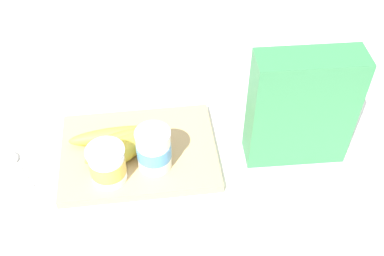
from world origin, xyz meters
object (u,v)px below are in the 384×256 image
cereal_box (301,109)px  banana_bunch (121,143)px  cutting_board (139,152)px  yogurt_cup_back (107,164)px  spoon (18,165)px  yogurt_cup_front (154,149)px

cereal_box → banana_bunch: bearing=175.9°
cutting_board → cereal_box: size_ratio=1.28×
banana_bunch → yogurt_cup_back: bearing=71.8°
cutting_board → banana_bunch: size_ratio=1.64×
cutting_board → banana_bunch: (0.04, -0.01, 0.03)m
banana_bunch → cereal_box: bearing=173.8°
spoon → cereal_box: bearing=176.7°
yogurt_cup_front → banana_bunch: 0.09m
cutting_board → yogurt_cup_front: size_ratio=3.48×
yogurt_cup_front → yogurt_cup_back: bearing=13.7°
cereal_box → spoon: 0.61m
cereal_box → yogurt_cup_front: bearing=-175.1°
spoon → yogurt_cup_back: bearing=160.1°
cutting_board → banana_bunch: bearing=-10.1°
yogurt_cup_front → spoon: 0.30m
yogurt_cup_back → banana_bunch: (-0.03, -0.08, -0.02)m
banana_bunch → spoon: 0.23m
cutting_board → cereal_box: cereal_box is taller
cutting_board → banana_bunch: banana_bunch is taller
yogurt_cup_front → yogurt_cup_back: (0.09, 0.02, -0.01)m
cutting_board → cereal_box: (-0.33, 0.03, 0.12)m
spoon → banana_bunch: bearing=-178.5°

